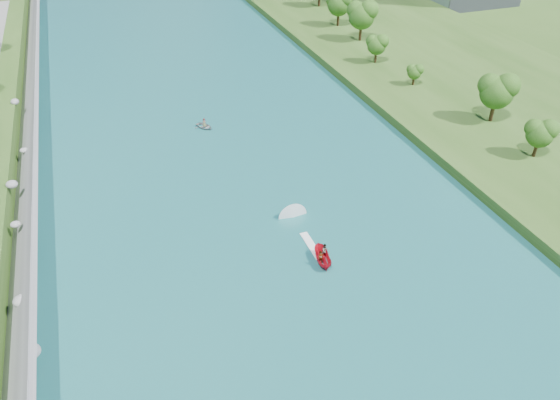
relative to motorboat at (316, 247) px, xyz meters
name	(u,v)px	position (x,y,z in m)	size (l,w,h in m)	color
ground	(315,324)	(-4.11, -9.67, -0.71)	(260.00, 260.00, 0.00)	#2D5119
river_water	(252,209)	(-4.11, 10.33, -0.66)	(55.00, 240.00, 0.10)	#1A6063
riprap_bank	(24,248)	(-29.96, 9.38, 1.10)	(4.76, 236.00, 4.38)	slate
trees_east	(460,75)	(36.02, 26.19, 5.29)	(12.71, 142.26, 10.44)	#1C4D14
motorboat	(316,247)	(0.00, 0.00, 0.00)	(3.60, 18.77, 1.94)	red
raft	(204,126)	(-4.55, 33.63, -0.24)	(3.52, 3.82, 1.58)	gray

